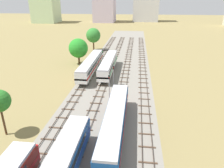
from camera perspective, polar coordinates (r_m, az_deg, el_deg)
ground_plane at (r=52.16m, az=0.73°, el=0.83°), size 480.00×480.00×0.00m
ballast_bed at (r=52.16m, az=0.73°, el=0.83°), size 18.31×176.00×0.01m
track_far_left at (r=54.19m, az=-6.70°, el=1.67°), size 2.40×126.00×0.29m
track_left at (r=53.32m, az=-1.70°, el=1.47°), size 2.40×126.00×0.29m
track_centre_left at (r=52.86m, az=3.42°, el=1.25°), size 2.40×126.00×0.29m
track_centre at (r=52.84m, az=8.59°, el=1.02°), size 2.40×126.00×0.29m
diesel_railcar_centre_left_mid at (r=31.02m, az=0.78°, el=-9.94°), size 2.96×20.50×3.80m
passenger_coach_far_left_midfar at (r=57.32m, az=-5.85°, el=5.49°), size 2.96×22.00×3.80m
diesel_railcar_left_far at (r=57.16m, az=-1.01°, el=5.54°), size 2.96×20.50×3.80m
signal_post_nearest at (r=48.55m, az=0.41°, el=3.14°), size 0.28×0.47×4.94m
signal_post_near at (r=41.27m, az=-0.78°, el=-0.02°), size 0.28×0.47×5.43m
signal_post_mid at (r=62.43m, az=-2.53°, el=7.69°), size 0.28×0.47×5.23m
lineside_tree_0 at (r=65.73m, az=-9.26°, el=9.70°), size 5.93×5.93×8.01m
lineside_tree_4 at (r=83.40m, az=-5.17°, el=13.18°), size 5.61×5.61×8.75m
skyline_tower_0 at (r=195.55m, az=-17.99°, el=20.92°), size 19.50×19.76×34.83m
skyline_tower_1 at (r=192.15m, az=-2.07°, el=21.80°), size 17.75×21.51×34.22m
skyline_tower_2 at (r=198.91m, az=9.37°, el=21.86°), size 22.07×15.32×36.26m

